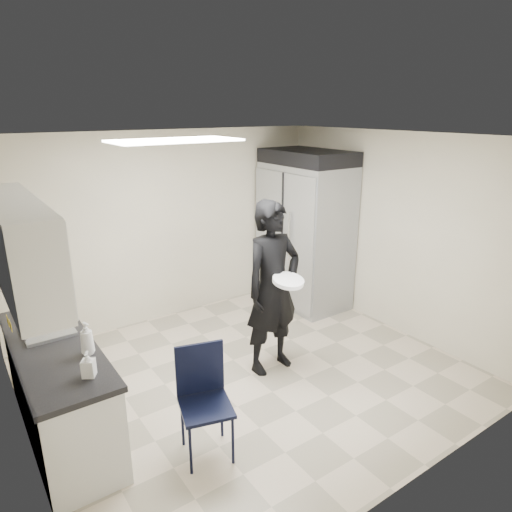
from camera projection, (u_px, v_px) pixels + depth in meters
floor at (252, 375)px, 5.13m from camera, size 4.50×4.50×0.00m
ceiling at (251, 137)px, 4.33m from camera, size 4.50×4.50×0.00m
back_wall at (170, 227)px, 6.29m from camera, size 4.50×0.00×4.50m
left_wall at (10, 321)px, 3.51m from camera, size 0.00×4.00×4.00m
right_wall at (394, 234)px, 5.95m from camera, size 0.00×4.00×4.00m
ceiling_panel at (175, 140)px, 4.32m from camera, size 1.20×0.60×0.02m
lower_counter at (60, 392)px, 4.10m from camera, size 0.60×1.90×0.86m
countertop at (53, 347)px, 3.96m from camera, size 0.64×1.95×0.05m
sink at (49, 337)px, 4.17m from camera, size 0.42×0.40×0.14m
faucet at (23, 328)px, 4.01m from camera, size 0.02×0.02×0.24m
upper_cabinets at (20, 246)px, 3.60m from camera, size 0.35×1.80×0.75m
notice_sticker_left at (11, 325)px, 3.62m from camera, size 0.00×0.12×0.07m
notice_sticker_right at (8, 321)px, 3.79m from camera, size 0.00×0.12×0.07m
commercial_fridge at (305, 236)px, 6.79m from camera, size 0.80×1.35×2.10m
fridge_compressor at (308, 157)px, 6.44m from camera, size 0.80×1.35×0.20m
folding_chair at (206, 407)px, 3.82m from camera, size 0.52×0.52×0.94m
man_tuxedo at (273, 288)px, 5.01m from camera, size 0.74×0.52×1.96m
bucket_lid at (288, 281)px, 4.77m from camera, size 0.35×0.35×0.04m
soap_bottle_a at (87, 338)px, 3.76m from camera, size 0.14×0.14×0.29m
soap_bottle_b at (88, 364)px, 3.46m from camera, size 0.13×0.13×0.21m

